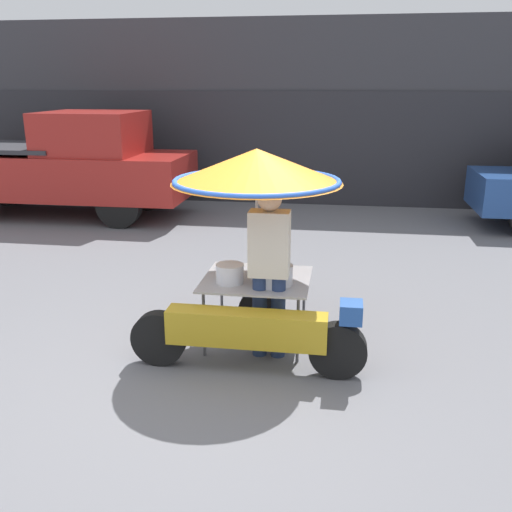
% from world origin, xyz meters
% --- Properties ---
extents(ground_plane, '(36.00, 36.00, 0.00)m').
position_xyz_m(ground_plane, '(0.00, 0.00, 0.00)').
color(ground_plane, slate).
extents(shopfront_building, '(28.00, 2.06, 3.87)m').
position_xyz_m(shopfront_building, '(0.00, 8.72, 1.92)').
color(shopfront_building, '#38383D').
rests_on(shopfront_building, ground).
extents(vendor_motorcycle_cart, '(2.20, 1.65, 1.99)m').
position_xyz_m(vendor_motorcycle_cart, '(0.28, 0.57, 1.50)').
color(vendor_motorcycle_cart, black).
rests_on(vendor_motorcycle_cart, ground).
extents(vendor_person, '(0.38, 0.22, 1.68)m').
position_xyz_m(vendor_person, '(0.43, 0.37, 0.95)').
color(vendor_person, navy).
rests_on(vendor_person, ground).
extents(pickup_truck, '(5.33, 1.85, 2.04)m').
position_xyz_m(pickup_truck, '(-4.42, 5.84, 0.99)').
color(pickup_truck, black).
rests_on(pickup_truck, ground).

